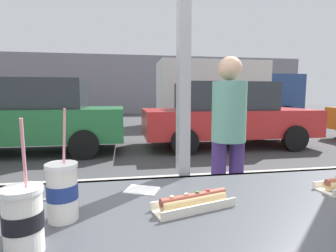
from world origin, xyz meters
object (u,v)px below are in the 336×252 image
(parked_car_green, at_px, (31,116))
(box_truck, at_px, (225,91))
(soda_cup_right, at_px, (62,191))
(hotdog_tray_far, at_px, (194,201))
(soda_cup_left, at_px, (23,219))
(pedestrian, at_px, (228,131))
(parked_car_red, at_px, (226,114))

(parked_car_green, relative_size, box_truck, 0.67)
(soda_cup_right, height_order, box_truck, box_truck)
(soda_cup_right, relative_size, hotdog_tray_far, 1.16)
(soda_cup_left, height_order, pedestrian, pedestrian)
(box_truck, xyz_separation_m, pedestrian, (-3.83, -9.69, -0.56))
(parked_car_red, xyz_separation_m, pedestrian, (-1.75, -4.41, 0.17))
(parked_car_red, height_order, pedestrian, pedestrian)
(box_truck, distance_m, pedestrian, 10.44)
(parked_car_green, bearing_deg, parked_car_red, 0.00)
(soda_cup_right, xyz_separation_m, box_truck, (4.98, 11.26, 0.50))
(parked_car_green, relative_size, parked_car_red, 0.99)
(soda_cup_right, distance_m, parked_car_green, 6.31)
(soda_cup_right, relative_size, pedestrian, 0.20)
(hotdog_tray_far, xyz_separation_m, box_truck, (4.59, 11.25, 0.56))
(hotdog_tray_far, relative_size, pedestrian, 0.17)
(hotdog_tray_far, bearing_deg, soda_cup_right, -178.30)
(hotdog_tray_far, bearing_deg, parked_car_green, 111.92)
(hotdog_tray_far, bearing_deg, parked_car_red, 67.20)
(hotdog_tray_far, height_order, parked_car_red, parked_car_red)
(hotdog_tray_far, relative_size, parked_car_red, 0.06)
(hotdog_tray_far, bearing_deg, pedestrian, 64.01)
(soda_cup_left, xyz_separation_m, box_truck, (5.04, 11.42, 0.50))
(box_truck, bearing_deg, soda_cup_left, -113.80)
(soda_cup_right, height_order, pedestrian, pedestrian)
(hotdog_tray_far, distance_m, parked_car_green, 6.44)
(soda_cup_right, bearing_deg, parked_car_green, 108.57)
(soda_cup_left, bearing_deg, hotdog_tray_far, 20.46)
(soda_cup_left, bearing_deg, parked_car_red, 64.30)
(parked_car_green, bearing_deg, soda_cup_left, -72.30)
(soda_cup_left, distance_m, box_truck, 12.49)
(soda_cup_left, xyz_separation_m, parked_car_green, (-1.96, 6.14, -0.21))
(hotdog_tray_far, relative_size, box_truck, 0.04)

